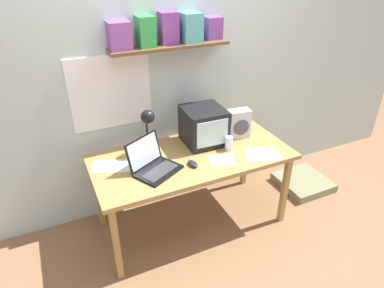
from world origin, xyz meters
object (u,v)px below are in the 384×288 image
(desk_lamp, at_px, (148,123))
(loose_paper_near_laptop, at_px, (262,154))
(corner_desk, at_px, (192,161))
(loose_paper_near_monitor, at_px, (112,166))
(space_heater, at_px, (239,124))
(crt_monitor, at_px, (204,126))
(laptop, at_px, (152,163))
(juice_glass, at_px, (229,144))
(printed_handout, at_px, (222,160))
(computer_mouse, at_px, (193,164))
(floor_cushion, at_px, (303,182))

(desk_lamp, bearing_deg, loose_paper_near_laptop, -22.58)
(corner_desk, relative_size, loose_paper_near_monitor, 4.74)
(corner_desk, relative_size, space_heater, 6.38)
(corner_desk, xyz_separation_m, crt_monitor, (0.18, 0.16, 0.21))
(space_heater, bearing_deg, crt_monitor, 178.96)
(corner_desk, bearing_deg, loose_paper_near_monitor, 170.23)
(desk_lamp, height_order, loose_paper_near_monitor, desk_lamp)
(laptop, distance_m, desk_lamp, 0.32)
(juice_glass, xyz_separation_m, printed_handout, (-0.13, -0.12, -0.05))
(corner_desk, bearing_deg, computer_mouse, -113.26)
(corner_desk, distance_m, desk_lamp, 0.47)
(corner_desk, height_order, crt_monitor, crt_monitor)
(loose_paper_near_monitor, bearing_deg, corner_desk, -9.77)
(corner_desk, xyz_separation_m, loose_paper_near_laptop, (0.51, -0.23, 0.06))
(corner_desk, relative_size, juice_glass, 13.45)
(desk_lamp, bearing_deg, corner_desk, -27.83)
(printed_handout, relative_size, loose_paper_near_laptop, 0.75)
(crt_monitor, distance_m, loose_paper_near_laptop, 0.53)
(laptop, bearing_deg, loose_paper_near_laptop, -39.13)
(floor_cushion, bearing_deg, loose_paper_near_monitor, 176.93)
(juice_glass, height_order, printed_handout, juice_glass)
(juice_glass, height_order, space_heater, space_heater)
(corner_desk, xyz_separation_m, juice_glass, (0.31, -0.05, 0.11))
(space_heater, xyz_separation_m, loose_paper_near_monitor, (-1.12, -0.01, -0.12))
(laptop, distance_m, printed_handout, 0.54)
(desk_lamp, relative_size, printed_handout, 1.57)
(computer_mouse, bearing_deg, loose_paper_near_laptop, -8.73)
(corner_desk, xyz_separation_m, space_heater, (0.50, 0.11, 0.18))
(laptop, height_order, space_heater, space_heater)
(desk_lamp, xyz_separation_m, juice_glass, (0.60, -0.24, -0.20))
(printed_handout, distance_m, loose_paper_near_laptop, 0.34)
(desk_lamp, distance_m, space_heater, 0.80)
(crt_monitor, bearing_deg, corner_desk, -136.73)
(computer_mouse, height_order, loose_paper_near_laptop, computer_mouse)
(corner_desk, relative_size, desk_lamp, 4.25)
(desk_lamp, distance_m, loose_paper_near_laptop, 0.94)
(desk_lamp, height_order, floor_cushion, desk_lamp)
(space_heater, height_order, loose_paper_near_monitor, space_heater)
(juice_glass, xyz_separation_m, computer_mouse, (-0.37, -0.09, -0.04))
(crt_monitor, relative_size, space_heater, 1.42)
(corner_desk, bearing_deg, juice_glass, -9.11)
(loose_paper_near_monitor, bearing_deg, printed_handout, -19.27)
(computer_mouse, relative_size, loose_paper_near_monitor, 0.33)
(loose_paper_near_monitor, bearing_deg, crt_monitor, 3.50)
(space_heater, distance_m, computer_mouse, 0.62)
(corner_desk, relative_size, computer_mouse, 14.24)
(space_heater, bearing_deg, loose_paper_near_laptop, -80.75)
(laptop, xyz_separation_m, juice_glass, (0.66, 0.01, -0.01))
(crt_monitor, bearing_deg, loose_paper_near_laptop, -46.95)
(printed_handout, bearing_deg, space_heater, 41.75)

